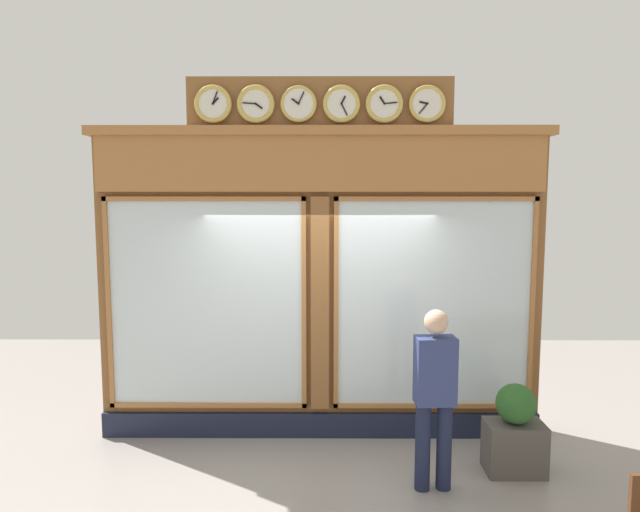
{
  "coord_description": "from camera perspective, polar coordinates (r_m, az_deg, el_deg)",
  "views": [
    {
      "loc": [
        -0.04,
        6.02,
        2.71
      ],
      "look_at": [
        0.0,
        0.0,
        2.05
      ],
      "focal_mm": 31.19,
      "sensor_mm": 36.0,
      "label": 1
    }
  ],
  "objects": [
    {
      "name": "shop_facade",
      "position": [
        6.21,
        0.0,
        -2.45
      ],
      "size": [
        4.99,
        0.42,
        3.96
      ],
      "color": "brown",
      "rests_on": "ground_plane"
    },
    {
      "name": "pedestrian",
      "position": [
        5.31,
        11.68,
        -13.47
      ],
      "size": [
        0.37,
        0.24,
        1.69
      ],
      "color": "#191E38",
      "rests_on": "ground_plane"
    },
    {
      "name": "planter_box",
      "position": [
        6.06,
        19.3,
        -18.06
      ],
      "size": [
        0.56,
        0.36,
        0.5
      ],
      "primitive_type": "cube",
      "color": "#4C4742",
      "rests_on": "ground_plane"
    },
    {
      "name": "planter_shrub",
      "position": [
        5.89,
        19.46,
        -14.1
      ],
      "size": [
        0.39,
        0.39,
        0.39
      ],
      "primitive_type": "sphere",
      "color": "#285623",
      "rests_on": "planter_box"
    }
  ]
}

